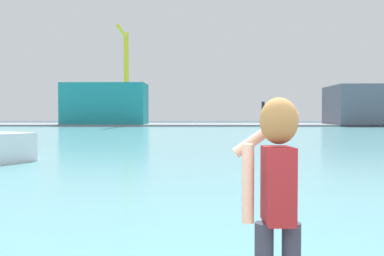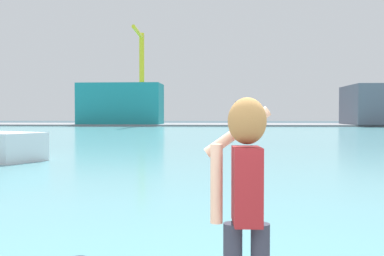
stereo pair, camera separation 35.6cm
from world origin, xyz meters
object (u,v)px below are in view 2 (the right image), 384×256
at_px(person_photographer, 245,190).
at_px(port_crane, 141,69).
at_px(warehouse_left, 121,104).
at_px(warehouse_right, 382,105).

height_order(person_photographer, port_crane, port_crane).
bearing_deg(port_crane, person_photographer, -78.98).
bearing_deg(warehouse_left, person_photographer, -76.34).
xyz_separation_m(person_photographer, port_crane, (-16.05, 82.41, 9.62)).
distance_m(warehouse_right, port_crane, 49.18).
bearing_deg(person_photographer, port_crane, 8.12).
bearing_deg(warehouse_right, warehouse_left, -179.79).
bearing_deg(warehouse_right, person_photographer, -110.34).
bearing_deg(person_photographer, warehouse_right, -23.25).
xyz_separation_m(person_photographer, warehouse_left, (-21.18, 87.12, 2.85)).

